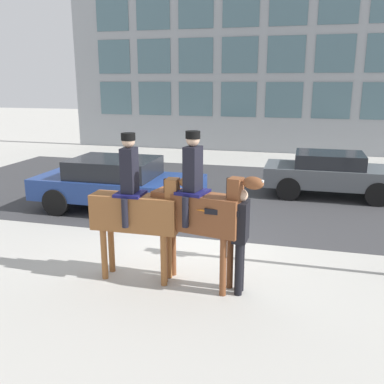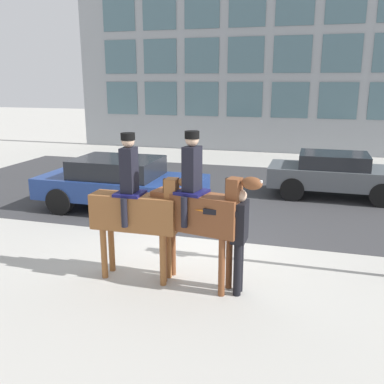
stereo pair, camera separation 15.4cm
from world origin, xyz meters
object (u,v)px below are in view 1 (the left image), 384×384
pedestrian_bystander (240,233)px  street_car_far_lane (331,173)px  mounted_horse_companion (199,208)px  mounted_horse_lead (137,208)px  street_car_near_lane (118,183)px

pedestrian_bystander → street_car_far_lane: size_ratio=0.45×
pedestrian_bystander → street_car_far_lane: 7.05m
mounted_horse_companion → street_car_far_lane: mounted_horse_companion is taller
mounted_horse_lead → pedestrian_bystander: 1.83m
mounted_horse_lead → street_car_far_lane: (3.56, 6.74, -0.59)m
mounted_horse_companion → pedestrian_bystander: bearing=3.8°
mounted_horse_lead → pedestrian_bystander: (1.81, -0.08, -0.26)m
mounted_horse_companion → street_car_far_lane: 7.19m
mounted_horse_lead → street_car_far_lane: size_ratio=0.66×
mounted_horse_companion → street_car_near_lane: size_ratio=0.59×
pedestrian_bystander → street_car_near_lane: 5.52m
pedestrian_bystander → street_car_far_lane: bearing=-102.2°
street_car_near_lane → pedestrian_bystander: bearing=-44.8°
mounted_horse_companion → mounted_horse_lead: bearing=-167.2°
mounted_horse_lead → street_car_near_lane: mounted_horse_lead is taller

